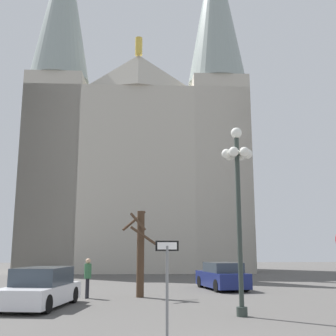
{
  "coord_description": "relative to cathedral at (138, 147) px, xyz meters",
  "views": [
    {
      "loc": [
        -2.39,
        -8.33,
        2.17
      ],
      "look_at": [
        -0.88,
        17.06,
        7.09
      ],
      "focal_mm": 44.64,
      "sensor_mm": 36.0,
      "label": 1
    }
  ],
  "objects": [
    {
      "name": "street_lamp",
      "position": [
        3.83,
        -27.38,
        -7.97
      ],
      "size": [
        1.09,
        0.99,
        6.37
      ],
      "color": "#2D3833",
      "rests_on": "ground"
    },
    {
      "name": "one_way_arrow_sign",
      "position": [
        1.16,
        -31.3,
        -10.86
      ],
      "size": [
        0.56,
        0.11,
        2.36
      ],
      "color": "slate",
      "rests_on": "ground"
    },
    {
      "name": "pedestrian_walking",
      "position": [
        -1.88,
        -21.99,
        -11.27
      ],
      "size": [
        0.32,
        0.32,
        1.73
      ],
      "color": "black",
      "rests_on": "ground"
    },
    {
      "name": "parked_car_far_white",
      "position": [
        -3.26,
        -24.84,
        -11.64
      ],
      "size": [
        2.47,
        4.53,
        1.46
      ],
      "color": "silver",
      "rests_on": "ground"
    },
    {
      "name": "parked_car_near_navy",
      "position": [
        4.89,
        -18.33,
        -11.64
      ],
      "size": [
        2.41,
        4.29,
        1.43
      ],
      "color": "navy",
      "rests_on": "ground"
    },
    {
      "name": "cathedral",
      "position": [
        0.0,
        0.0,
        0.0
      ],
      "size": [
        21.8,
        11.22,
        36.37
      ],
      "color": "#BCB5A5",
      "rests_on": "ground"
    },
    {
      "name": "bare_tree",
      "position": [
        0.46,
        -21.74,
        -10.23
      ],
      "size": [
        1.7,
        1.72,
        3.99
      ],
      "color": "#473323",
      "rests_on": "ground"
    }
  ]
}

